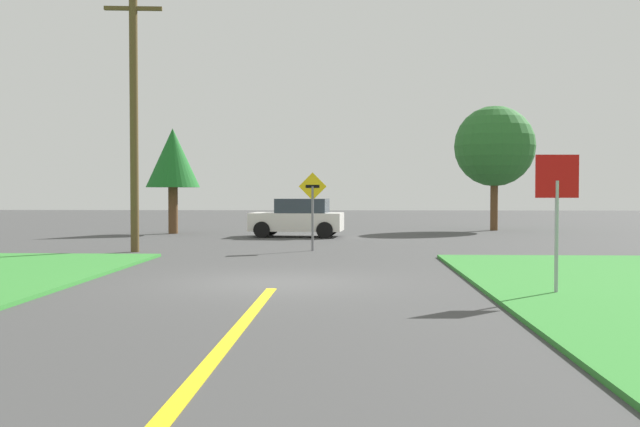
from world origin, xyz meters
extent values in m
plane|color=#414141|center=(0.00, 0.00, 0.00)|extent=(120.00, 120.00, 0.00)
cube|color=yellow|center=(0.00, -8.00, 0.01)|extent=(0.20, 14.00, 0.01)
cylinder|color=#9EA0A8|center=(5.29, -1.79, 1.06)|extent=(0.07, 0.07, 2.11)
cube|color=red|center=(5.29, -1.79, 2.19)|extent=(0.78, 0.07, 0.78)
cube|color=white|center=(-0.76, 15.57, 0.64)|extent=(4.01, 2.25, 0.76)
cube|color=#2D3842|center=(-0.52, 15.55, 1.32)|extent=(2.26, 1.87, 0.60)
cylinder|color=black|center=(-2.15, 14.74, 0.34)|extent=(0.70, 0.28, 0.68)
cylinder|color=black|center=(-1.99, 16.62, 0.34)|extent=(0.70, 0.28, 0.68)
cylinder|color=black|center=(0.47, 14.52, 0.34)|extent=(0.70, 0.28, 0.68)
cylinder|color=black|center=(0.63, 16.40, 0.34)|extent=(0.70, 0.28, 0.68)
cylinder|color=brown|center=(-5.30, 7.54, 4.17)|extent=(0.26, 0.26, 8.34)
cube|color=brown|center=(-5.30, 7.54, 7.67)|extent=(1.80, 0.29, 0.12)
cylinder|color=slate|center=(0.31, 8.28, 1.04)|extent=(0.08, 0.08, 2.08)
cube|color=yellow|center=(0.31, 8.28, 2.08)|extent=(0.91, 0.03, 0.91)
cube|color=black|center=(0.31, 8.28, 2.08)|extent=(0.45, 0.04, 0.10)
cylinder|color=brown|center=(-6.58, 17.66, 1.06)|extent=(0.43, 0.43, 2.12)
cone|color=#1A6622|center=(-6.58, 17.66, 3.46)|extent=(2.44, 2.44, 2.69)
cylinder|color=brown|center=(8.62, 21.08, 1.29)|extent=(0.37, 0.37, 2.58)
sphere|color=#29682A|center=(8.62, 21.08, 4.17)|extent=(3.96, 3.96, 3.96)
camera|label=1|loc=(1.57, -15.13, 1.90)|focal=40.75mm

